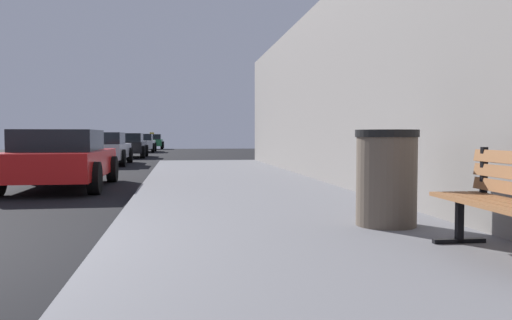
% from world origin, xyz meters
% --- Properties ---
extents(sidewalk, '(4.00, 32.00, 0.15)m').
position_xyz_m(sidewalk, '(4.00, 0.00, 0.07)').
color(sidewalk, slate).
rests_on(sidewalk, ground_plane).
extents(trash_bin, '(0.69, 0.69, 1.06)m').
position_xyz_m(trash_bin, '(5.02, 0.67, 0.68)').
color(trash_bin, brown).
rests_on(trash_bin, sidewalk).
extents(car_red, '(2.02, 4.17, 1.27)m').
position_xyz_m(car_red, '(0.23, 6.83, 0.65)').
color(car_red, red).
rests_on(car_red, ground_plane).
extents(car_silver, '(2.06, 4.46, 1.27)m').
position_xyz_m(car_silver, '(-0.22, 15.89, 0.65)').
color(car_silver, '#B7B7BF').
rests_on(car_silver, ground_plane).
extents(car_black, '(2.00, 4.15, 1.27)m').
position_xyz_m(car_black, '(0.07, 22.69, 0.65)').
color(car_black, black).
rests_on(car_black, ground_plane).
extents(car_white, '(2.04, 4.45, 1.27)m').
position_xyz_m(car_white, '(0.11, 31.71, 0.65)').
color(car_white, white).
rests_on(car_white, ground_plane).
extents(car_green, '(1.97, 4.18, 1.43)m').
position_xyz_m(car_green, '(0.46, 40.27, 0.65)').
color(car_green, '#196638').
rests_on(car_green, ground_plane).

